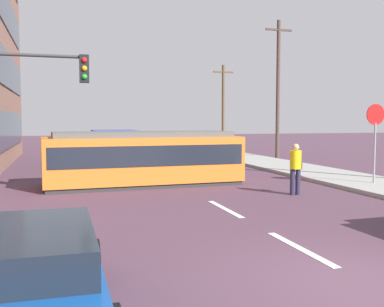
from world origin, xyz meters
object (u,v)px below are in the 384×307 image
at_px(streetcar_tram, 143,157).
at_px(utility_pole_far, 223,105).
at_px(traffic_light_mast, 32,94).
at_px(city_bus, 116,144).
at_px(pedestrian_crossing, 296,166).
at_px(utility_pole_mid, 278,87).
at_px(parked_sedan_near, 18,275).
at_px(stop_sign, 375,127).

bearing_deg(streetcar_tram, utility_pole_far, 61.70).
xyz_separation_m(traffic_light_mast, utility_pole_far, (14.29, 22.04, 0.52)).
distance_m(streetcar_tram, city_bus, 9.12).
height_order(pedestrian_crossing, utility_pole_mid, utility_pole_mid).
distance_m(traffic_light_mast, utility_pole_mid, 18.65).
distance_m(parked_sedan_near, utility_pole_far, 33.97).
bearing_deg(stop_sign, city_bus, 123.50).
height_order(parked_sedan_near, traffic_light_mast, traffic_light_mast).
height_order(streetcar_tram, pedestrian_crossing, streetcar_tram).
bearing_deg(traffic_light_mast, stop_sign, -1.81).
bearing_deg(utility_pole_mid, streetcar_tram, -137.82).
bearing_deg(utility_pole_mid, pedestrian_crossing, -114.97).
bearing_deg(city_bus, utility_pole_far, 45.08).
bearing_deg(traffic_light_mast, utility_pole_far, 57.04).
relative_size(city_bus, pedestrian_crossing, 3.46).
bearing_deg(utility_pole_far, pedestrian_crossing, -104.91).
xyz_separation_m(city_bus, utility_pole_mid, (10.36, 0.38, 3.49)).
xyz_separation_m(pedestrian_crossing, utility_pole_mid, (6.13, 13.17, 3.61)).
bearing_deg(utility_pole_far, parked_sedan_near, -114.59).
bearing_deg(stop_sign, utility_pole_far, 83.65).
relative_size(streetcar_tram, stop_sign, 2.55).
distance_m(pedestrian_crossing, stop_sign, 3.98).
distance_m(pedestrian_crossing, parked_sedan_near, 10.90).
bearing_deg(city_bus, traffic_light_mast, -108.48).
distance_m(streetcar_tram, utility_pole_mid, 14.57).
bearing_deg(stop_sign, parked_sedan_near, -144.23).
relative_size(utility_pole_mid, utility_pole_far, 1.23).
distance_m(stop_sign, utility_pole_far, 22.60).
height_order(streetcar_tram, city_bus, streetcar_tram).
height_order(parked_sedan_near, utility_pole_far, utility_pole_far).
distance_m(traffic_light_mast, utility_pole_far, 26.27).
height_order(pedestrian_crossing, utility_pole_far, utility_pole_far).
xyz_separation_m(streetcar_tram, traffic_light_mast, (-3.76, -2.48, 2.18)).
height_order(utility_pole_mid, utility_pole_far, utility_pole_mid).
height_order(city_bus, traffic_light_mast, traffic_light_mast).
bearing_deg(city_bus, pedestrian_crossing, -71.69).
bearing_deg(traffic_light_mast, parked_sedan_near, -88.57).
bearing_deg(city_bus, utility_pole_mid, 2.08).
height_order(parked_sedan_near, stop_sign, stop_sign).
bearing_deg(traffic_light_mast, streetcar_tram, 33.39).
bearing_deg(pedestrian_crossing, traffic_light_mast, 171.62).
bearing_deg(traffic_light_mast, utility_pole_mid, 40.06).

